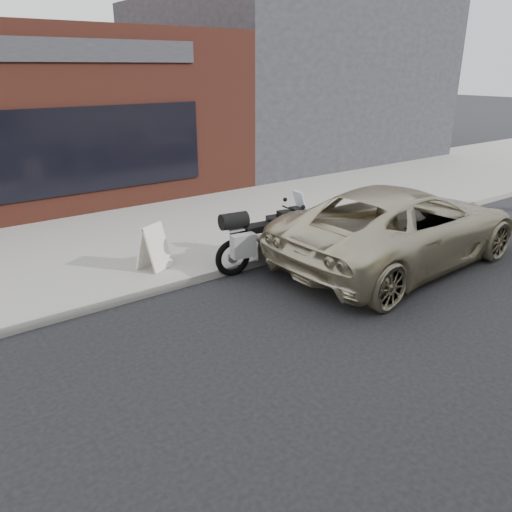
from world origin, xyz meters
The scene contains 6 objects.
ground centered at (0.00, 0.00, 0.00)m, with size 120.00×120.00×0.00m, color black.
near_sidewalk centered at (0.00, 7.00, 0.07)m, with size 44.00×6.00×0.15m, color gray.
neighbour_building centered at (10.00, 14.00, 3.00)m, with size 10.00×10.00×6.00m, color #26262B.
motorcycle centered at (1.42, 3.86, 0.61)m, with size 2.23×0.72×1.41m.
minivan centered at (3.72, 2.60, 0.74)m, with size 2.47×5.35×1.49m, color #C2B697.
sandwich_sign centered at (-0.34, 4.80, 0.55)m, with size 0.66×0.64×0.81m.
Camera 1 is at (-3.81, -3.03, 3.56)m, focal length 35.00 mm.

